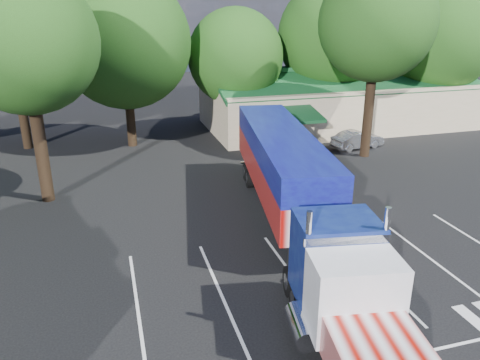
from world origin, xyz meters
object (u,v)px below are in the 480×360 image
object	(u,v)px
woman	(304,223)
silver_sedan	(357,140)
semi_truck	(293,184)
bicycle	(251,173)

from	to	relation	value
woman	silver_sedan	distance (m)	16.94
semi_truck	woman	bearing A→B (deg)	-62.00
semi_truck	silver_sedan	distance (m)	16.58
woman	silver_sedan	world-z (taller)	woman
silver_sedan	semi_truck	bearing A→B (deg)	129.47
silver_sedan	bicycle	bearing A→B (deg)	103.68
semi_truck	bicycle	world-z (taller)	semi_truck
woman	silver_sedan	size ratio (longest dim) A/B	0.45
woman	bicycle	size ratio (longest dim) A/B	1.22
semi_truck	woman	xyz separation A→B (m)	(0.28, -0.83, -1.69)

